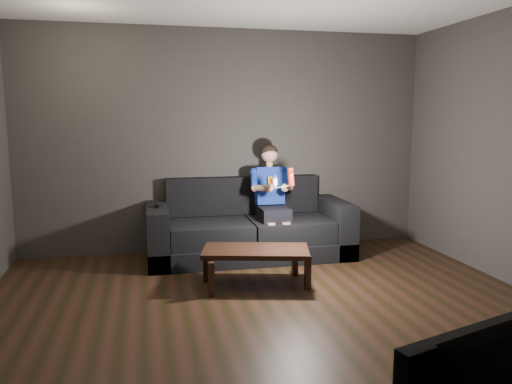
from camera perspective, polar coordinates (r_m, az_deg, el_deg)
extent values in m
plane|color=black|center=(4.08, 2.76, -15.24)|extent=(5.00, 5.00, 0.00)
cube|color=#3E3836|center=(6.18, -3.29, 5.83)|extent=(5.00, 0.04, 2.70)
cube|color=black|center=(5.97, -0.81, -6.39)|extent=(2.36, 1.02, 0.20)
cube|color=black|center=(5.74, -5.23, -4.73)|extent=(0.92, 0.72, 0.25)
cube|color=black|center=(5.93, 3.89, -4.28)|extent=(0.92, 0.72, 0.25)
cube|color=black|center=(6.23, -1.55, -0.32)|extent=(1.89, 0.24, 0.46)
cube|color=black|center=(5.80, -11.18, -4.76)|extent=(0.24, 1.02, 0.64)
cube|color=black|center=(6.22, 8.84, -3.81)|extent=(0.24, 1.02, 0.64)
cube|color=black|center=(5.81, 2.04, -2.50)|extent=(0.33, 0.42, 0.16)
cube|color=navy|center=(5.98, 1.52, 0.72)|extent=(0.33, 0.24, 0.46)
cube|color=#EEFC00|center=(5.87, 1.74, 1.24)|extent=(0.10, 0.10, 0.11)
cube|color=#B4300F|center=(5.87, 1.75, 1.23)|extent=(0.07, 0.07, 0.07)
cylinder|color=tan|center=(5.95, 1.53, 3.15)|extent=(0.08, 0.08, 0.07)
sphere|color=tan|center=(5.93, 1.53, 4.38)|extent=(0.20, 0.20, 0.20)
ellipsoid|color=black|center=(5.94, 1.51, 4.60)|extent=(0.21, 0.21, 0.18)
cylinder|color=navy|center=(5.85, -0.26, 1.37)|extent=(0.09, 0.25, 0.21)
cylinder|color=navy|center=(5.95, 3.61, 1.48)|extent=(0.09, 0.25, 0.21)
cylinder|color=tan|center=(5.70, 0.72, 0.67)|extent=(0.16, 0.26, 0.11)
cylinder|color=tan|center=(5.77, 3.61, 0.76)|extent=(0.16, 0.26, 0.11)
sphere|color=tan|center=(5.61, 1.57, 0.43)|extent=(0.09, 0.09, 0.09)
sphere|color=tan|center=(5.66, 3.32, 0.49)|extent=(0.09, 0.09, 0.09)
cylinder|color=tan|center=(5.63, 1.71, -5.40)|extent=(0.10, 0.10, 0.38)
cylinder|color=tan|center=(5.68, 3.46, -5.30)|extent=(0.10, 0.10, 0.38)
cube|color=red|center=(5.41, 4.02, 1.73)|extent=(0.06, 0.08, 0.20)
cube|color=maroon|center=(5.38, 4.09, 2.28)|extent=(0.03, 0.02, 0.03)
cylinder|color=white|center=(5.39, 4.08, 1.56)|extent=(0.02, 0.01, 0.02)
ellipsoid|color=white|center=(5.37, 2.18, 1.20)|extent=(0.07, 0.09, 0.14)
cylinder|color=black|center=(5.34, 2.27, 1.71)|extent=(0.03, 0.01, 0.02)
cube|color=black|center=(5.68, -11.27, -1.60)|extent=(0.05, 0.14, 0.03)
cube|color=black|center=(5.72, -11.28, -1.38)|extent=(0.02, 0.02, 0.00)
cube|color=black|center=(4.90, -0.03, -6.76)|extent=(1.12, 0.74, 0.05)
cube|color=black|center=(4.68, -5.13, -9.93)|extent=(0.06, 0.06, 0.33)
cube|color=black|center=(4.88, 5.92, -9.16)|extent=(0.06, 0.06, 0.33)
cube|color=black|center=(5.08, -5.75, -8.45)|extent=(0.06, 0.06, 0.33)
cube|color=black|center=(5.26, 4.47, -7.82)|extent=(0.06, 0.06, 0.33)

